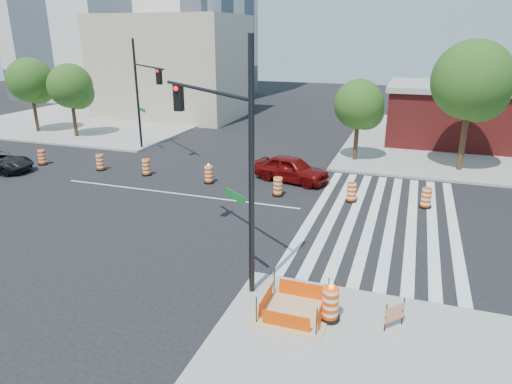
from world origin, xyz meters
TOP-DOWN VIEW (x-y plane):
  - ground at (0.00, 0.00)m, footprint 120.00×120.00m
  - sidewalk_ne at (18.00, 18.00)m, footprint 22.00×22.00m
  - sidewalk_nw at (-18.00, 18.00)m, footprint 22.00×22.00m
  - crosswalk_east at (10.95, 0.00)m, footprint 6.75×13.50m
  - lane_centerline at (0.00, 0.00)m, footprint 14.00×0.12m
  - excavation_pit at (9.00, -9.00)m, footprint 2.20×2.20m
  - brick_storefront at (18.00, 18.00)m, footprint 16.50×8.50m
  - beige_midrise at (-12.00, 22.00)m, footprint 14.00×10.00m
  - red_coupe at (5.40, 4.20)m, footprint 4.76×2.78m
  - signal_pole_se at (6.01, -7.18)m, footprint 4.96×3.89m
  - signal_pole_nw at (-6.09, 7.13)m, footprint 4.62×3.89m
  - pit_drum at (10.12, -8.99)m, footprint 0.62×0.62m
  - barricade at (11.95, -8.78)m, footprint 0.54×0.59m
  - tree_north_a at (-19.09, 10.28)m, footprint 3.77×3.77m
  - tree_north_b at (-14.58, 9.78)m, footprint 3.55×3.55m
  - tree_north_c at (8.40, 9.92)m, footprint 3.28×3.24m
  - tree_north_d at (14.96, 9.65)m, footprint 4.72×4.72m
  - median_drum_0 at (-11.16, 2.24)m, footprint 0.60×0.60m
  - median_drum_1 at (-6.71, 2.45)m, footprint 0.60×0.60m
  - median_drum_2 at (-3.33, 2.43)m, footprint 0.60×0.60m
  - median_drum_3 at (0.95, 2.29)m, footprint 0.60×0.60m
  - median_drum_4 at (5.37, 1.50)m, footprint 0.60×0.60m
  - median_drum_5 at (9.24, 1.88)m, footprint 0.60×0.60m
  - median_drum_6 at (12.89, 2.23)m, footprint 0.60×0.60m

SIDE VIEW (x-z plane):
  - ground at x=0.00m, z-range 0.00..0.00m
  - lane_centerline at x=0.00m, z-range 0.00..0.01m
  - crosswalk_east at x=10.95m, z-range 0.00..0.01m
  - sidewalk_ne at x=18.00m, z-range 0.00..0.15m
  - sidewalk_nw at x=-18.00m, z-range 0.00..0.15m
  - excavation_pit at x=9.00m, z-range -0.23..0.67m
  - median_drum_0 at x=-11.16m, z-range -0.03..0.99m
  - median_drum_1 at x=-6.71m, z-range -0.03..0.99m
  - median_drum_2 at x=-3.33m, z-range -0.03..0.99m
  - median_drum_4 at x=5.37m, z-range -0.03..0.99m
  - median_drum_5 at x=9.24m, z-range -0.03..0.99m
  - median_drum_6 at x=12.89m, z-range -0.03..0.99m
  - median_drum_3 at x=0.95m, z-range -0.10..1.08m
  - barricade at x=11.95m, z-range 0.19..1.09m
  - pit_drum at x=10.12m, z-range 0.05..1.27m
  - red_coupe at x=5.40m, z-range 0.00..1.52m
  - brick_storefront at x=18.00m, z-range 0.02..4.62m
  - tree_north_c at x=8.40m, z-range 0.94..6.45m
  - tree_north_b at x=-14.58m, z-range 1.03..7.06m
  - tree_north_a at x=-19.09m, z-range 1.10..7.50m
  - signal_pole_nw at x=-6.09m, z-range 0.89..8.69m
  - beige_midrise at x=-12.00m, z-range 0.00..10.00m
  - signal_pole_se at x=6.01m, z-range 0.92..9.08m
  - tree_north_d at x=14.96m, z-range 1.37..9.39m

